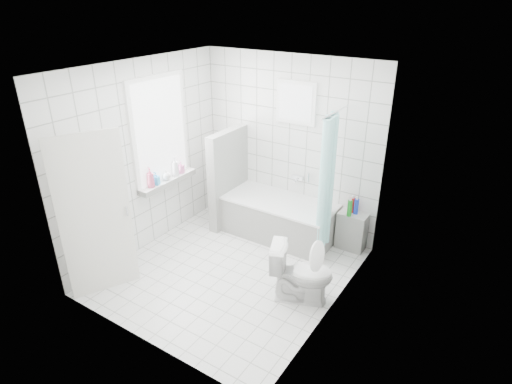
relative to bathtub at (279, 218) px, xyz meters
The scene contains 19 objects.
ground 1.16m from the bathtub, 94.12° to the right, with size 3.00×3.00×0.00m, color white.
ceiling 2.57m from the bathtub, 94.12° to the right, with size 3.00×3.00×0.00m, color white.
wall_back 1.08m from the bathtub, 102.18° to the left, with size 2.80×0.02×2.60m, color white.
wall_front 2.81m from the bathtub, 91.77° to the right, with size 2.80×0.02×2.60m, color white.
wall_left 2.12m from the bathtub, 142.78° to the right, with size 0.02×3.00×2.60m, color white.
wall_right 2.01m from the bathtub, 40.46° to the right, with size 0.02×3.00×2.60m, color white.
window_left 2.11m from the bathtub, 150.12° to the right, with size 0.01×0.90×1.40m, color white.
window_back 1.69m from the bathtub, 86.69° to the left, with size 0.50×0.01×0.50m, color white.
window_sill 1.71m from the bathtub, 149.33° to the right, with size 0.18×1.02×0.08m, color white.
door 2.62m from the bathtub, 117.25° to the right, with size 0.04×0.80×2.00m, color silver.
bathtub is the anchor object (origin of this frame).
partition_wall 1.00m from the bathtub, behind, with size 0.15×0.85×1.50m, color white.
tiled_ledge 1.06m from the bathtub, 13.90° to the left, with size 0.40×0.24×0.55m, color white.
toilet 1.48m from the bathtub, 49.97° to the right, with size 0.41×0.72×0.74m, color white.
curtain_rod 1.87m from the bathtub, ahead, with size 0.02×0.02×0.80m, color silver.
shower_curtain 1.12m from the bathtub, 11.54° to the right, with size 0.14×0.48×1.78m, color #47D0C5, non-canonical shape.
tub_faucet 0.66m from the bathtub, 73.38° to the left, with size 0.18×0.06×0.06m, color silver.
sill_bottles 1.79m from the bathtub, 147.76° to the right, with size 0.14×0.72×0.29m.
ledge_bottles 1.11m from the bathtub, 13.36° to the left, with size 0.13×0.19×0.23m.
Camera 1 is at (2.81, -3.73, 3.34)m, focal length 30.00 mm.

